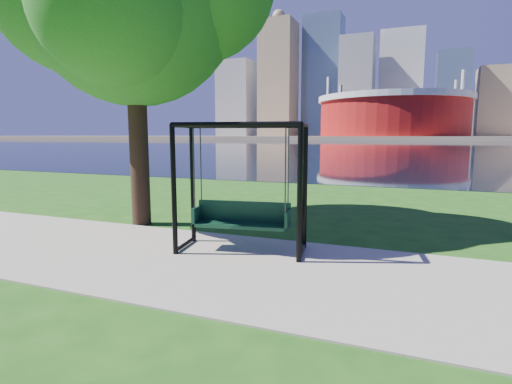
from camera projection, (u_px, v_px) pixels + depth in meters
The scene contains 7 objects.
ground at pixel (258, 260), 7.48m from camera, with size 900.00×900.00×0.00m, color #1E5114.
path at pixel (248, 268), 7.02m from camera, with size 120.00×4.00×0.03m, color #9E937F.
river at pixel (404, 145), 101.37m from camera, with size 900.00×180.00×0.02m, color black.
far_bank at pixel (411, 137), 289.01m from camera, with size 900.00×228.00×2.00m, color #937F60.
stadium at pixel (393, 114), 225.45m from camera, with size 83.00×83.00×32.00m.
skyline at pixel (408, 90), 298.00m from camera, with size 392.00×66.00×96.50m.
swing at pixel (242, 191), 7.89m from camera, with size 2.65×1.48×2.57m.
Camera 1 is at (2.63, -6.73, 2.32)m, focal length 28.00 mm.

